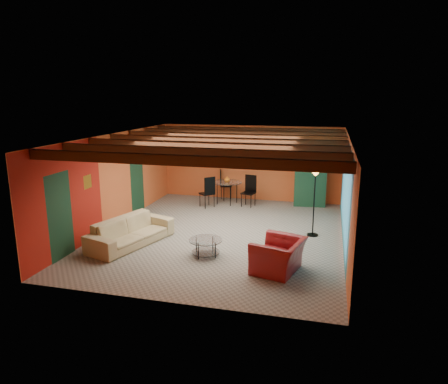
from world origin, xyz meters
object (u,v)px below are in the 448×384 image
(coffee_table, at_px, (206,247))
(armoire, at_px, (311,180))
(floor_lamp, at_px, (314,202))
(vase, at_px, (227,171))
(armchair, at_px, (279,256))
(dining_table, at_px, (227,189))
(potted_plant, at_px, (312,147))
(sofa, at_px, (131,231))

(coffee_table, xyz_separation_m, armoire, (2.18, 5.34, 0.70))
(floor_lamp, relative_size, vase, 9.32)
(armoire, bearing_deg, armchair, -99.17)
(coffee_table, xyz_separation_m, dining_table, (-0.67, 4.81, 0.34))
(potted_plant, relative_size, vase, 2.27)
(sofa, bearing_deg, vase, 0.50)
(armchair, distance_m, floor_lamp, 2.72)
(armchair, distance_m, dining_table, 5.83)
(armchair, xyz_separation_m, armoire, (0.38, 5.80, 0.54))
(dining_table, relative_size, potted_plant, 4.56)
(dining_table, bearing_deg, vase, 90.00)
(coffee_table, height_order, armoire, armoire)
(dining_table, bearing_deg, armchair, -64.84)
(sofa, xyz_separation_m, dining_table, (1.42, 4.56, 0.20))
(sofa, bearing_deg, coffee_table, -79.10)
(potted_plant, bearing_deg, dining_table, -169.63)
(armchair, height_order, floor_lamp, floor_lamp)
(sofa, relative_size, potted_plant, 5.20)
(coffee_table, height_order, vase, vase)
(armoire, distance_m, floor_lamp, 3.23)
(armchair, relative_size, dining_table, 0.54)
(armoire, bearing_deg, dining_table, -175.07)
(floor_lamp, height_order, vase, floor_lamp)
(sofa, xyz_separation_m, armchair, (3.89, -0.71, 0.02))
(coffee_table, relative_size, armoire, 0.45)
(armoire, bearing_deg, floor_lamp, -91.08)
(coffee_table, distance_m, dining_table, 4.87)
(sofa, height_order, armoire, armoire)
(sofa, xyz_separation_m, vase, (1.42, 4.56, 0.84))
(coffee_table, distance_m, potted_plant, 6.05)
(armchair, xyz_separation_m, vase, (-2.48, 5.28, 0.82))
(armchair, bearing_deg, vase, -140.58)
(armchair, height_order, potted_plant, potted_plant)
(coffee_table, distance_m, armoire, 5.81)
(sofa, bearing_deg, armchair, -82.64)
(coffee_table, xyz_separation_m, vase, (-0.67, 4.81, 0.98))
(dining_table, relative_size, floor_lamp, 1.11)
(floor_lamp, bearing_deg, coffee_table, -138.89)
(sofa, relative_size, coffee_table, 2.96)
(armoire, bearing_deg, vase, -175.07)
(potted_plant, xyz_separation_m, vase, (-2.86, -0.52, -0.85))
(potted_plant, bearing_deg, floor_lamp, -85.64)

